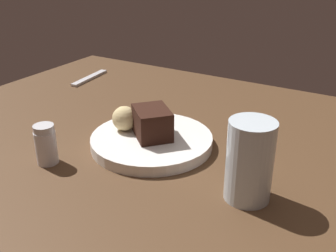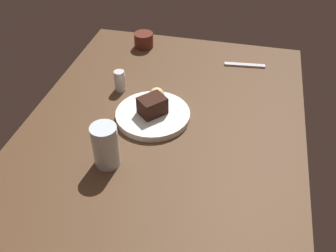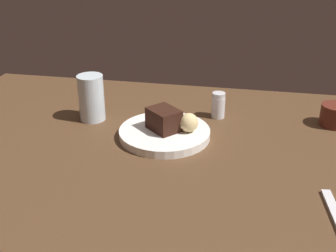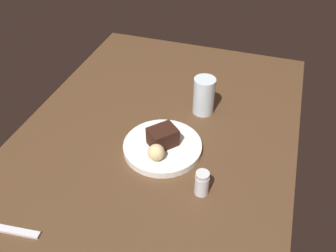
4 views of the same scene
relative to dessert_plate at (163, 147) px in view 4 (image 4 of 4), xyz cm
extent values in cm
cube|color=#4C331E|center=(5.81, 4.06, -2.53)|extent=(120.00, 84.00, 3.00)
cylinder|color=white|center=(0.00, 0.00, 0.00)|extent=(23.00, 23.00, 2.06)
cube|color=black|center=(0.18, -0.02, 3.79)|extent=(9.84, 9.73, 5.52)
sphere|color=#DBC184|center=(-6.04, -0.24, 3.40)|extent=(4.75, 4.75, 4.75)
cylinder|color=silver|center=(-12.19, -14.69, 1.96)|extent=(3.73, 3.73, 5.98)
cylinder|color=silver|center=(-12.19, -14.69, 5.55)|extent=(3.54, 3.54, 1.20)
cylinder|color=silver|center=(21.54, -6.87, 5.25)|extent=(6.97, 6.97, 12.57)
cube|color=silver|center=(-37.48, 25.42, -0.68)|extent=(3.37, 15.11, 0.70)
camera|label=1|loc=(37.24, -56.47, 34.11)|focal=42.69mm
camera|label=2|loc=(87.07, 25.26, 72.53)|focal=40.13mm
camera|label=3|loc=(-19.00, 94.57, 48.65)|focal=45.75mm
camera|label=4|loc=(-73.95, -25.58, 73.64)|focal=39.24mm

